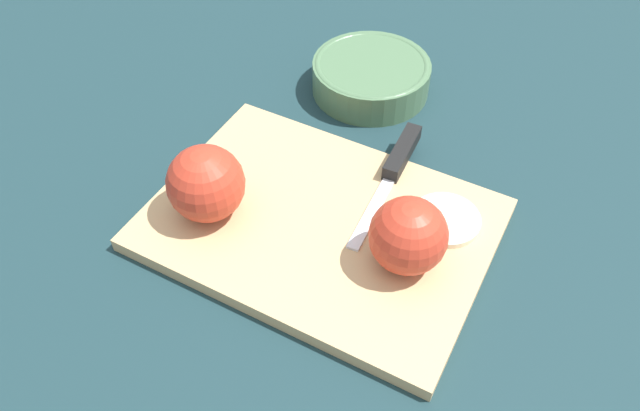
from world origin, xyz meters
The scene contains 7 objects.
ground_plane centered at (0.00, 0.00, 0.00)m, with size 4.00×4.00×0.00m, color #193338.
cutting_board centered at (0.00, 0.00, 0.01)m, with size 0.35×0.28×0.01m.
apple_half_left centered at (-0.09, -0.05, 0.05)m, with size 0.07×0.07×0.07m.
apple_half_right centered at (0.09, 0.01, 0.05)m, with size 0.07×0.07×0.07m.
knife centered at (0.02, 0.11, 0.02)m, with size 0.05×0.17×0.02m.
apple_slice centered at (0.10, 0.07, 0.02)m, with size 0.07×0.07×0.01m.
bowl centered at (-0.08, 0.22, 0.02)m, with size 0.14×0.14×0.04m.
Camera 1 is at (0.23, -0.32, 0.47)m, focal length 35.00 mm.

